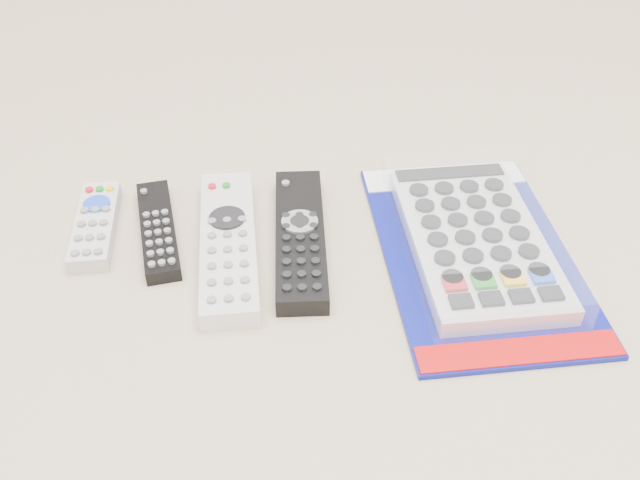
{
  "coord_description": "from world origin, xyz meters",
  "views": [
    {
      "loc": [
        -0.01,
        -0.54,
        0.49
      ],
      "look_at": [
        0.03,
        0.03,
        0.01
      ],
      "focal_mm": 40.0,
      "sensor_mm": 36.0,
      "label": 1
    }
  ],
  "objects": [
    {
      "name": "remote_small_grey",
      "position": [
        -0.2,
        0.08,
        0.01
      ],
      "size": [
        0.05,
        0.14,
        0.02
      ],
      "rotation": [
        0.0,
        0.0,
        0.03
      ],
      "color": "#B2B2B5",
      "rests_on": "ground"
    },
    {
      "name": "jumbo_remote_packaged",
      "position": [
        0.2,
        0.01,
        0.02
      ],
      "size": [
        0.2,
        0.32,
        0.04
      ],
      "rotation": [
        0.0,
        0.0,
        0.04
      ],
      "color": "navy",
      "rests_on": "ground"
    },
    {
      "name": "remote_large_black",
      "position": [
        0.01,
        0.04,
        0.01
      ],
      "size": [
        0.06,
        0.22,
        0.02
      ],
      "rotation": [
        0.0,
        0.0,
        -0.04
      ],
      "color": "black",
      "rests_on": "ground"
    },
    {
      "name": "remote_slim_black",
      "position": [
        -0.14,
        0.06,
        0.01
      ],
      "size": [
        0.06,
        0.16,
        0.02
      ],
      "rotation": [
        0.0,
        0.0,
        0.17
      ],
      "color": "black",
      "rests_on": "ground"
    },
    {
      "name": "remote_silver_dvd",
      "position": [
        -0.06,
        0.03,
        0.01
      ],
      "size": [
        0.06,
        0.23,
        0.03
      ],
      "rotation": [
        0.0,
        0.0,
        0.03
      ],
      "color": "silver",
      "rests_on": "ground"
    }
  ]
}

